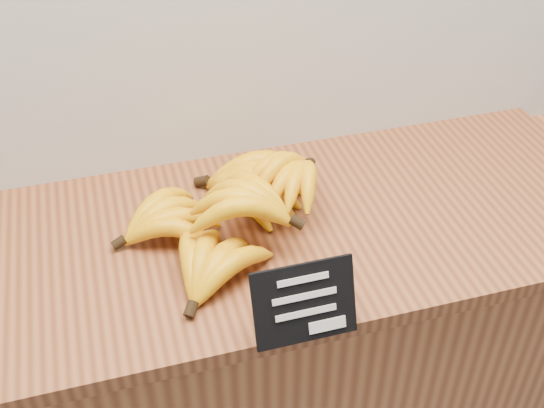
{
  "coord_description": "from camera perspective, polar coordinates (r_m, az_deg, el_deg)",
  "views": [
    {
      "loc": [
        -0.32,
        1.82,
        1.74
      ],
      "look_at": [
        -0.07,
        2.7,
        1.02
      ],
      "focal_mm": 45.0,
      "sensor_mm": 36.0,
      "label": 1
    }
  ],
  "objects": [
    {
      "name": "counter_top",
      "position": [
        1.27,
        -0.63,
        -2.39
      ],
      "size": [
        1.39,
        0.54,
        0.03
      ],
      "primitive_type": "cube",
      "color": "brown",
      "rests_on": "counter"
    },
    {
      "name": "counter",
      "position": [
        1.61,
        -0.51,
        -15.07
      ],
      "size": [
        1.54,
        0.5,
        0.9
      ],
      "primitive_type": "cube",
      "color": "#A55E35",
      "rests_on": "ground"
    },
    {
      "name": "banana_pile",
      "position": [
        1.23,
        -3.17,
        -0.06
      ],
      "size": [
        0.43,
        0.41,
        0.13
      ],
      "color": "#EEAD09",
      "rests_on": "counter_top"
    },
    {
      "name": "chalkboard_sign",
      "position": [
        1.03,
        2.74,
        -8.29
      ],
      "size": [
        0.16,
        0.05,
        0.12
      ],
      "primitive_type": "cube",
      "rotation": [
        -0.36,
        0.0,
        0.0
      ],
      "color": "black",
      "rests_on": "counter_top"
    }
  ]
}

